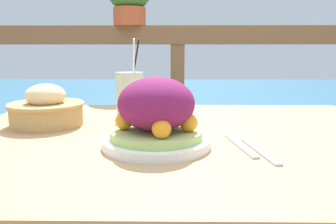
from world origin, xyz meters
TOP-DOWN VIEW (x-y plane):
  - patio_table at (0.00, 0.00)m, footprint 1.21×0.89m
  - railing_fence at (0.00, 0.86)m, footprint 2.80×0.08m
  - sea_backdrop at (0.00, 3.36)m, footprint 12.00×4.00m
  - salad_plate at (-0.06, -0.12)m, footprint 0.24×0.24m
  - drink_glass at (-0.15, 0.12)m, footprint 0.08×0.08m
  - bread_basket at (-0.39, 0.09)m, footprint 0.21×0.21m
  - fork at (0.13, -0.11)m, footprint 0.04×0.18m
  - knife at (0.16, -0.15)m, footprint 0.04×0.18m

SIDE VIEW (x-z plane):
  - sea_backdrop at x=0.00m, z-range 0.00..0.37m
  - patio_table at x=0.00m, z-range 0.27..0.97m
  - fork at x=0.13m, z-range 0.71..0.71m
  - knife at x=0.16m, z-range 0.71..0.71m
  - bread_basket at x=-0.39m, z-range 0.69..0.81m
  - salad_plate at x=-0.06m, z-range 0.69..0.85m
  - railing_fence at x=0.00m, z-range 0.26..1.30m
  - drink_glass at x=-0.15m, z-range 0.66..0.90m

